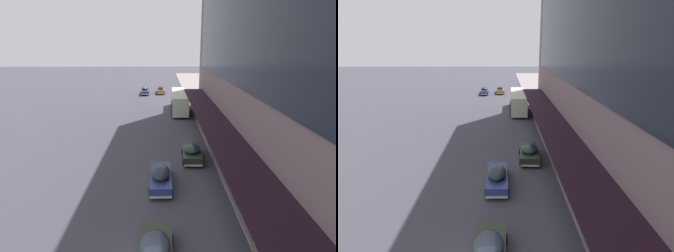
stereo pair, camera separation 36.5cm
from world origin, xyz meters
TOP-DOWN VIEW (x-y plane):
  - transit_bus_kerbside_front at (3.82, 33.72)m, footprint 2.97×10.83m
  - sedan_second_near at (0.44, 1.04)m, footprint 2.06×4.38m
  - sedan_lead_mid at (0.58, 50.51)m, footprint 1.90×4.80m
  - sedan_lead_near at (0.71, 9.09)m, footprint 1.90×4.94m
  - sedan_second_mid at (3.85, 14.04)m, footprint 2.11×4.45m
  - sedan_oncoming_front at (-3.08, 49.39)m, footprint 1.91×4.64m
  - pedestrian_at_kerb at (7.32, 6.38)m, footprint 0.59×0.36m

SIDE VIEW (x-z plane):
  - sedan_second_mid at x=3.85m, z-range 0.00..1.56m
  - sedan_second_near at x=0.44m, z-range -0.01..1.57m
  - sedan_oncoming_front at x=-3.08m, z-range -0.02..1.60m
  - sedan_lead_mid at x=0.58m, z-range -0.01..1.61m
  - sedan_lead_near at x=0.71m, z-range -0.02..1.63m
  - pedestrian_at_kerb at x=7.32m, z-range 0.25..2.11m
  - transit_bus_kerbside_front at x=3.82m, z-range 0.24..3.54m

